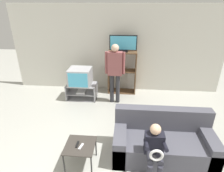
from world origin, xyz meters
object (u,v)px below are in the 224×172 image
television_flat (123,44)px  snack_table (80,147)px  remote_control_black (77,144)px  television_main (80,77)px  person_seated_child (154,148)px  person_standing_adult (115,68)px  couch (162,142)px  tv_stand (82,91)px  remote_control_white (81,146)px  media_shelf (122,72)px

television_flat → snack_table: television_flat is taller
remote_control_black → television_main: bearing=102.0°
person_seated_child → remote_control_black: bearing=174.4°
remote_control_black → person_standing_adult: bearing=78.3°
couch → television_flat: bearing=107.6°
tv_stand → couch: 2.89m
snack_table → couch: 1.48m
tv_stand → remote_control_white: remote_control_white is taller
television_main → snack_table: size_ratio=1.24×
television_main → remote_control_white: bearing=-76.4°
television_main → remote_control_white: 2.57m
couch → person_seated_child: 0.59m
media_shelf → couch: size_ratio=0.74×
remote_control_white → person_standing_adult: size_ratio=0.09×
remote_control_black → person_standing_adult: 2.42m
television_main → person_standing_adult: person_standing_adult is taller
snack_table → person_seated_child: bearing=-5.7°
remote_control_white → television_flat: bearing=94.0°
media_shelf → remote_control_white: bearing=-100.6°
television_flat → couch: (0.83, -2.60, -1.23)m
tv_stand → snack_table: 2.52m
tv_stand → television_main: size_ratio=1.38×
television_main → person_seated_child: 3.12m
media_shelf → snack_table: media_shelf is taller
tv_stand → remote_control_white: 2.58m
tv_stand → person_seated_child: bearing=-55.6°
television_main → remote_control_white: (0.60, -2.49, -0.24)m
remote_control_white → person_standing_adult: bearing=95.4°
snack_table → television_main: bearing=103.2°
person_standing_adult → remote_control_white: bearing=-99.6°
television_main → remote_control_black: bearing=-77.8°
remote_control_white → snack_table: bearing=137.2°
remote_control_black → remote_control_white: 0.09m
television_main → remote_control_white: television_main is taller
remote_control_black → remote_control_white: bearing=-32.5°
person_standing_adult → person_seated_child: 2.59m
media_shelf → snack_table: (-0.59, -2.98, -0.28)m
person_seated_child → television_main: bearing=124.8°
tv_stand → media_shelf: size_ratio=0.66×
person_seated_child → tv_stand: bearing=124.4°
remote_control_white → person_standing_adult: person_standing_adult is taller
remote_control_black → media_shelf: bearing=77.7°
remote_control_white → tv_stand: bearing=118.1°
remote_control_white → couch: size_ratio=0.08×
television_flat → couch: television_flat is taller
snack_table → remote_control_white: remote_control_white is taller
snack_table → media_shelf: bearing=78.7°
snack_table → person_seated_child: 1.23m
snack_table → person_seated_child: size_ratio=0.53×
media_shelf → snack_table: size_ratio=2.60×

